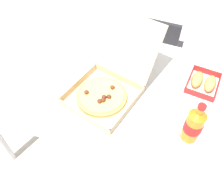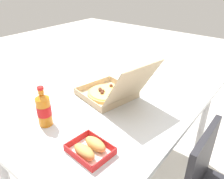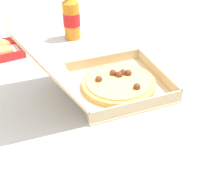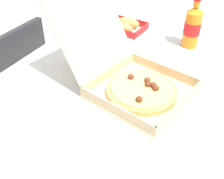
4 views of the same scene
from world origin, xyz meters
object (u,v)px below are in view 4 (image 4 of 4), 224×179
pizza_box_open (132,78)px  cola_bottle (192,27)px  bread_side_box (125,26)px  chair (11,86)px  paper_menu (63,164)px

pizza_box_open → cola_bottle: (0.43, -0.10, 0.05)m
pizza_box_open → cola_bottle: size_ratio=2.33×
bread_side_box → cola_bottle: (-0.01, -0.33, 0.07)m
chair → cola_bottle: 0.99m
chair → cola_bottle: bearing=-66.4°
chair → bread_side_box: (0.38, -0.51, 0.31)m
pizza_box_open → paper_menu: size_ratio=2.49×
chair → paper_menu: 0.89m
bread_side_box → pizza_box_open: bearing=-151.8°
bread_side_box → paper_menu: (-0.83, -0.21, -0.02)m
chair → pizza_box_open: pizza_box_open is taller
chair → pizza_box_open: (-0.06, -0.74, 0.33)m
chair → bread_side_box: chair is taller
bread_side_box → cola_bottle: bearing=-91.7°
bread_side_box → cola_bottle: cola_bottle is taller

